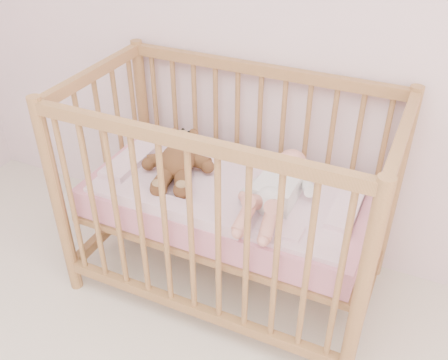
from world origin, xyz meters
The scene contains 5 objects.
crib centered at (-0.20, 1.60, 0.50)m, with size 1.36×0.76×1.00m, color #B37F4C, non-canonical shape.
mattress centered at (-0.20, 1.60, 0.49)m, with size 1.22×0.62×0.13m, color pink.
blanket centered at (-0.20, 1.60, 0.56)m, with size 1.10×0.58×0.06m, color #EDA3C0, non-canonical shape.
baby centered at (0.02, 1.58, 0.64)m, with size 0.29×0.60×0.14m, color white, non-canonical shape.
teddy_bear centered at (-0.44, 1.58, 0.65)m, with size 0.33×0.48×0.13m, color brown, non-canonical shape.
Camera 1 is at (0.51, -0.01, 1.79)m, focal length 40.00 mm.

